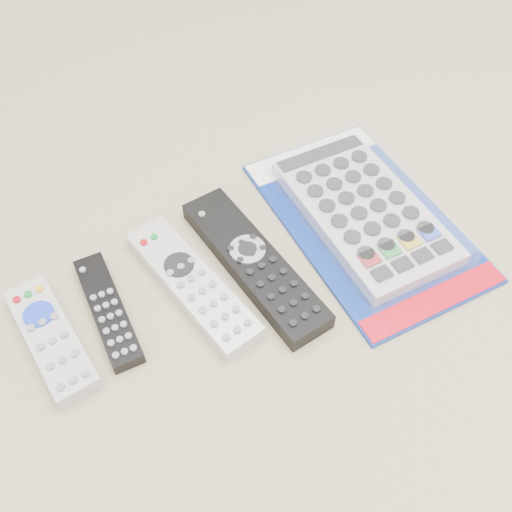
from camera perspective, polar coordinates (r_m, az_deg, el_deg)
remote_small_grey at (r=0.69m, az=-19.78°, el=-7.76°), size 0.05×0.17×0.03m
remote_slim_black at (r=0.69m, az=-14.59°, el=-5.26°), size 0.06×0.17×0.02m
remote_silver_dvd at (r=0.69m, az=-6.36°, el=-2.84°), size 0.07×0.22×0.02m
remote_large_black at (r=0.71m, az=-0.20°, el=-0.71°), size 0.06×0.25×0.03m
jumbo_remote_packaged at (r=0.77m, az=10.79°, el=4.58°), size 0.24×0.36×0.04m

